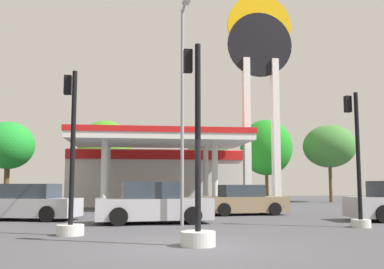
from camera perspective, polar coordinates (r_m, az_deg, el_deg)
ground_plane at (r=10.53m, az=-0.84°, el=-14.20°), size 90.00×90.00×0.00m
gas_station at (r=31.08m, az=-4.79°, el=-5.06°), size 11.43×12.31×4.41m
station_pole_sign at (r=27.86m, az=8.68°, el=8.18°), size 4.00×0.56×13.17m
car_1 at (r=19.42m, az=-20.14°, el=-8.27°), size 4.37×2.72×1.46m
car_2 at (r=21.54m, az=6.56°, el=-8.44°), size 4.09×2.10×1.41m
car_4 at (r=16.83m, az=-5.03°, el=-8.89°), size 4.37×2.21×1.52m
traffic_signal_0 at (r=13.32m, az=-15.20°, el=-6.62°), size 0.77×0.77×4.74m
traffic_signal_1 at (r=10.64m, az=0.63°, el=-7.66°), size 0.82×0.82×4.84m
traffic_signal_2 at (r=16.22m, az=20.38°, el=-5.43°), size 0.65×0.68×4.59m
tree_1 at (r=35.12m, az=-22.40°, el=-1.32°), size 3.75×3.75×5.98m
tree_2 at (r=36.26m, az=-11.05°, el=-1.42°), size 4.26×4.26×6.50m
tree_3 at (r=35.66m, az=2.06°, el=-1.98°), size 3.23×3.23×5.64m
tree_4 at (r=37.32m, az=9.44°, el=-1.64°), size 4.28×4.28×6.75m
tree_5 at (r=38.51m, az=17.10°, el=-1.47°), size 4.27×4.27×6.30m
corner_streetlamp at (r=15.89m, az=-1.18°, el=5.19°), size 0.24×1.48×7.79m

